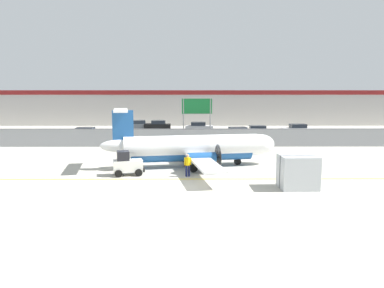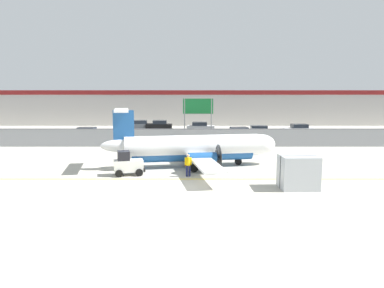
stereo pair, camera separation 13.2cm
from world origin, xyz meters
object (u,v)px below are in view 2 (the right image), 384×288
Objects in this scene: cargo_container at (297,172)px; traffic_cone_near_left at (186,162)px; parked_car_1 at (140,125)px; parked_car_5 at (259,131)px; parked_car_4 at (237,133)px; ground_crew_worker at (187,164)px; highway_sign at (197,110)px; baggage_tug at (127,164)px; traffic_cone_far_left at (196,157)px; parked_car_2 at (159,125)px; parked_car_6 at (298,130)px; parked_car_3 at (200,127)px; traffic_cone_near_right at (205,169)px; commuter_airplane at (195,148)px; parked_car_0 at (87,133)px.

cargo_container is 10.61m from traffic_cone_near_left.
parked_car_5 is (17.53, -9.44, 0.00)m from parked_car_1.
ground_crew_worker is at bearing 65.99° from parked_car_4.
parked_car_1 is 18.38m from highway_sign.
traffic_cone_far_left is at bearing 35.63° from baggage_tug.
parked_car_6 is (20.56, -6.71, 0.00)m from parked_car_2.
parked_car_1 and parked_car_3 have the same top height.
commuter_airplane is at bearing 105.74° from traffic_cone_near_right.
baggage_tug is 6.04m from traffic_cone_near_right.
parked_car_6 is at bearing 141.03° from ground_crew_worker.
traffic_cone_near_right is at bearing 68.55° from parked_car_4.
traffic_cone_near_left is 29.70m from parked_car_1.
commuter_airplane is 3.78× the size of parked_car_5.
parked_car_6 is (15.73, 21.68, 0.58)m from traffic_cone_near_left.
traffic_cone_near_right is 0.15× the size of parked_car_4.
traffic_cone_near_right is at bearing -88.81° from highway_sign.
ground_crew_worker and parked_car_2 have the same top height.
traffic_cone_near_left is 0.15× the size of parked_car_6.
cargo_container is 12.07m from traffic_cone_far_left.
commuter_airplane is 3.78× the size of parked_car_0.
parked_car_0 and parked_car_3 have the same top height.
commuter_airplane reaches higher than parked_car_2.
parked_car_4 is 0.80× the size of highway_sign.
ground_crew_worker is 8.09m from cargo_container.
parked_car_2 is (-4.83, 28.39, 0.58)m from traffic_cone_near_left.
baggage_tug reaches higher than traffic_cone_far_left.
parked_car_3 is (9.59, -3.47, 0.00)m from parked_car_1.
traffic_cone_near_left is 2.72m from traffic_cone_far_left.
ground_crew_worker and parked_car_5 have the same top height.
parked_car_3 is (14.94, 8.27, 0.00)m from parked_car_0.
highway_sign reaches higher than traffic_cone_near_right.
parked_car_0 is at bearing 53.51° from parked_car_2.
parked_car_4 is 10.24m from parked_car_6.
ground_crew_worker is at bearing -19.04° from baggage_tug.
parked_car_2 is (-5.61, 28.64, -0.71)m from commuter_airplane.
baggage_tug is at bearing 90.23° from parked_car_2.
parked_car_6 is at bearing 52.10° from traffic_cone_far_left.
traffic_cone_far_left is 0.15× the size of parked_car_1.
traffic_cone_near_right is 23.48m from parked_car_5.
cargo_container reaches higher than baggage_tug.
traffic_cone_near_right is at bearing -108.90° from parked_car_5.
ground_crew_worker is 30.05m from parked_car_6.
baggage_tug is 0.59× the size of parked_car_6.
parked_car_6 is at bearing 37.86° from baggage_tug.
parked_car_0 is 0.99× the size of parked_car_3.
cargo_container is 39.24m from parked_car_1.
parked_car_2 and parked_car_3 have the same top height.
ground_crew_worker is 0.69× the size of cargo_container.
parked_car_0 is 1.00× the size of parked_car_5.
baggage_tug reaches higher than parked_car_3.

